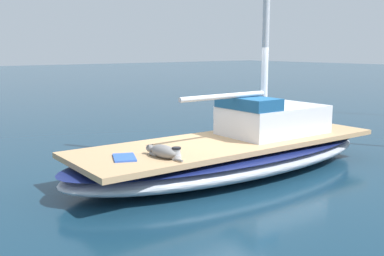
% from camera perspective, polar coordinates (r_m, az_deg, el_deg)
% --- Properties ---
extents(ground_plane, '(120.00, 120.00, 0.00)m').
position_cam_1_polar(ground_plane, '(9.36, 4.87, -5.44)').
color(ground_plane, '#143347').
extents(sailboat_main, '(2.71, 7.30, 0.66)m').
position_cam_1_polar(sailboat_main, '(9.28, 4.90, -3.45)').
color(sailboat_main, '#B2B7C1').
rests_on(sailboat_main, ground).
extents(cabin_house, '(1.46, 2.26, 0.84)m').
position_cam_1_polar(cabin_house, '(9.91, 9.85, 1.25)').
color(cabin_house, silver).
rests_on(cabin_house, sailboat_main).
extents(dog_grey, '(0.95, 0.31, 0.22)m').
position_cam_1_polar(dog_grey, '(7.71, -3.75, -2.93)').
color(dog_grey, gray).
rests_on(dog_grey, sailboat_main).
extents(deck_winch, '(0.16, 0.16, 0.21)m').
position_cam_1_polar(deck_winch, '(7.54, -1.95, -3.26)').
color(deck_winch, '#B7B7BC').
rests_on(deck_winch, sailboat_main).
extents(deck_towel, '(0.66, 0.56, 0.03)m').
position_cam_1_polar(deck_towel, '(7.73, -8.49, -3.69)').
color(deck_towel, blue).
rests_on(deck_towel, sailboat_main).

